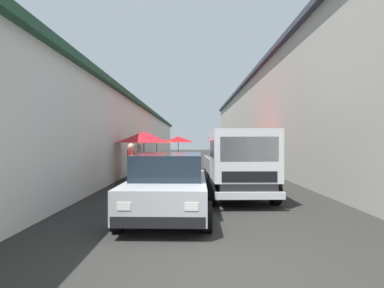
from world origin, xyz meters
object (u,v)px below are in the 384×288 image
at_px(fruit_stall_mid_lane, 240,139).
at_px(delivery_truck, 239,165).
at_px(fruit_stall_near_left, 229,139).
at_px(hatchback_car, 169,184).
at_px(fruit_stall_far_right, 156,145).
at_px(fruit_stall_far_left, 179,142).
at_px(vendor_by_crates, 131,164).
at_px(fruit_stall_near_right, 143,142).
at_px(vendor_in_shade, 238,154).

bearing_deg(fruit_stall_mid_lane, delivery_truck, 170.59).
xyz_separation_m(fruit_stall_near_left, hatchback_car, (-11.19, 2.81, -1.16)).
height_order(fruit_stall_far_right, fruit_stall_far_left, fruit_stall_far_left).
bearing_deg(hatchback_car, fruit_stall_far_left, 1.88).
xyz_separation_m(fruit_stall_far_right, vendor_by_crates, (-8.44, -0.18, -0.57)).
height_order(fruit_stall_far_right, fruit_stall_near_right, fruit_stall_near_right).
bearing_deg(delivery_truck, fruit_stall_near_left, -5.21).
height_order(hatchback_car, vendor_by_crates, vendor_by_crates).
bearing_deg(vendor_by_crates, fruit_stall_near_left, -27.33).
xyz_separation_m(fruit_stall_near_right, hatchback_car, (-6.04, -1.63, -0.97)).
bearing_deg(fruit_stall_far_right, fruit_stall_near_right, -179.45).
height_order(fruit_stall_mid_lane, fruit_stall_near_right, fruit_stall_mid_lane).
xyz_separation_m(fruit_stall_far_right, fruit_stall_far_left, (4.67, -1.16, 0.16)).
relative_size(fruit_stall_far_right, fruit_stall_far_left, 0.87).
distance_m(fruit_stall_far_left, fruit_stall_near_left, 5.82).
distance_m(fruit_stall_mid_lane, vendor_in_shade, 3.68).
bearing_deg(fruit_stall_mid_lane, fruit_stall_near_right, 120.65).
xyz_separation_m(delivery_truck, vendor_by_crates, (1.06, 3.46, -0.06)).
bearing_deg(fruit_stall_mid_lane, vendor_by_crates, 142.46).
relative_size(fruit_stall_far_right, fruit_stall_mid_lane, 0.80).
xyz_separation_m(vendor_by_crates, vendor_in_shade, (9.56, -5.05, -0.05)).
bearing_deg(fruit_stall_near_right, fruit_stall_far_right, 0.55).
bearing_deg(fruit_stall_far_left, fruit_stall_far_right, 166.08).
relative_size(fruit_stall_mid_lane, vendor_by_crates, 1.62).
height_order(fruit_stall_far_right, hatchback_car, fruit_stall_far_right).
height_order(fruit_stall_near_right, vendor_by_crates, fruit_stall_near_right).
bearing_deg(vendor_in_shade, fruit_stall_mid_lane, 173.29).
relative_size(hatchback_car, vendor_in_shade, 2.44).
bearing_deg(hatchback_car, fruit_stall_far_right, 8.47).
height_order(fruit_stall_near_left, vendor_by_crates, fruit_stall_near_left).
xyz_separation_m(fruit_stall_far_left, fruit_stall_near_right, (-9.91, 1.11, 0.00)).
xyz_separation_m(fruit_stall_near_right, vendor_by_crates, (-3.20, -0.13, -0.73)).
bearing_deg(fruit_stall_near_left, fruit_stall_far_right, 88.78).
height_order(fruit_stall_mid_lane, delivery_truck, fruit_stall_mid_lane).
height_order(fruit_stall_far_left, fruit_stall_mid_lane, fruit_stall_mid_lane).
bearing_deg(fruit_stall_mid_lane, fruit_stall_far_right, 63.30).
bearing_deg(fruit_stall_near_right, vendor_in_shade, -39.16).
bearing_deg(fruit_stall_far_left, fruit_stall_near_right, 173.63).
height_order(fruit_stall_mid_lane, hatchback_car, fruit_stall_mid_lane).
bearing_deg(fruit_stall_near_right, fruit_stall_near_left, -40.82).
relative_size(fruit_stall_far_left, fruit_stall_near_left, 0.90).
relative_size(fruit_stall_mid_lane, hatchback_car, 0.69).
distance_m(fruit_stall_far_left, delivery_truck, 14.40).
xyz_separation_m(fruit_stall_near_left, fruit_stall_near_right, (-5.14, 4.44, -0.19)).
relative_size(fruit_stall_near_right, hatchback_car, 0.62).
distance_m(fruit_stall_near_left, fruit_stall_near_right, 6.80).
bearing_deg(delivery_truck, fruit_stall_mid_lane, -9.41).
distance_m(fruit_stall_far_right, vendor_in_shade, 5.38).
bearing_deg(hatchback_car, vendor_in_shade, -15.95).
relative_size(fruit_stall_far_left, vendor_by_crates, 1.48).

